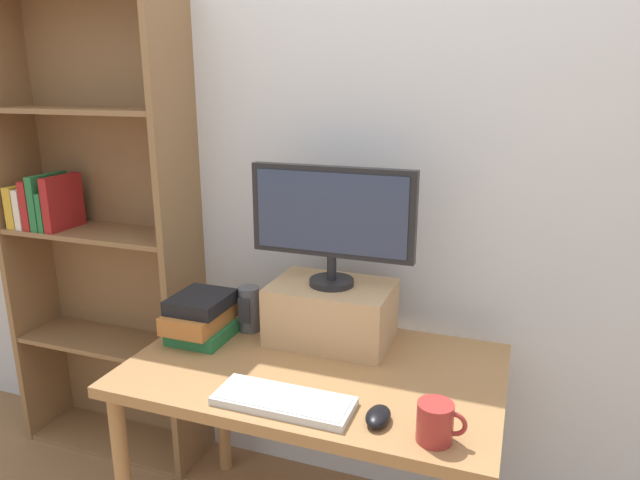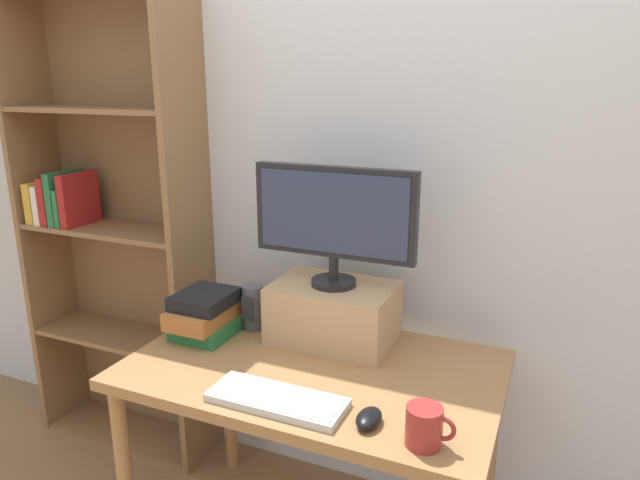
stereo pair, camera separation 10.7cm
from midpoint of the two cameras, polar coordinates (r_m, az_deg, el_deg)
name	(u,v)px [view 1 (the left image)]	position (r m, az deg, el deg)	size (l,w,h in m)	color
back_wall	(361,168)	(2.11, 2.70, 7.18)	(7.00, 0.08, 2.60)	silver
desk	(315,389)	(1.89, -2.17, -14.73)	(1.16, 0.72, 0.74)	#9E7042
bookshelf_unit	(98,229)	(2.60, -22.39, 1.01)	(0.84, 0.28, 1.98)	olive
riser_box	(331,312)	(1.97, -0.42, -7.26)	(0.41, 0.28, 0.20)	tan
computer_monitor	(332,217)	(1.86, -0.46, 2.27)	(0.56, 0.15, 0.40)	black
keyboard	(285,401)	(1.64, -5.43, -15.77)	(0.39, 0.15, 0.02)	silver
computer_mouse	(378,416)	(1.57, 3.81, -17.22)	(0.06, 0.10, 0.04)	black
book_stack	(201,317)	(2.04, -13.30, -7.50)	(0.19, 0.26, 0.16)	#236B38
coffee_mug	(436,422)	(1.50, 9.43, -17.57)	(0.12, 0.09, 0.10)	#9E2D28
desk_speaker	(249,309)	(2.07, -8.58, -6.85)	(0.08, 0.08, 0.16)	#4C4C51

